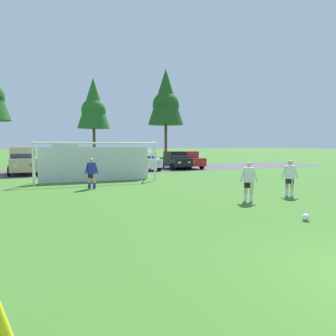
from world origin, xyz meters
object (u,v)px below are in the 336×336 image
(soccer_ball, at_px, (306,217))
(player_midfield_center, at_px, (290,178))
(parked_car_slot_right, at_px, (187,160))
(parked_car_slot_left, at_px, (65,157))
(soccer_goal, at_px, (97,161))
(parked_car_slot_center, at_px, (145,161))
(parked_car_slot_center_right, at_px, (175,160))
(player_striker_near, at_px, (92,173))
(parked_car_slot_far_left, at_px, (22,160))
(player_defender_far, at_px, (249,182))
(parked_car_slot_center_left, at_px, (93,158))

(soccer_ball, relative_size, player_midfield_center, 0.13)
(soccer_ball, xyz_separation_m, parked_car_slot_right, (6.90, 20.26, 0.77))
(parked_car_slot_left, bearing_deg, soccer_goal, -81.23)
(parked_car_slot_left, bearing_deg, parked_car_slot_center, -0.01)
(parked_car_slot_center_right, bearing_deg, player_striker_near, -134.16)
(player_striker_near, bearing_deg, parked_car_slot_center, 56.50)
(parked_car_slot_far_left, bearing_deg, soccer_goal, -59.33)
(player_defender_far, height_order, parked_car_slot_center_left, parked_car_slot_center_left)
(parked_car_slot_center_right, bearing_deg, parked_car_slot_right, 3.71)
(player_midfield_center, xyz_separation_m, parked_car_slot_center, (-0.73, 16.70, 0.05))
(player_striker_near, xyz_separation_m, parked_car_slot_center_left, (2.56, 12.63, 0.29))
(soccer_goal, distance_m, player_striker_near, 3.31)
(parked_car_slot_right, bearing_deg, parked_car_slot_left, -179.88)
(soccer_goal, bearing_deg, parked_car_slot_left, 98.77)
(soccer_goal, xyz_separation_m, player_striker_near, (-0.92, -3.15, -0.47))
(player_striker_near, height_order, parked_car_slot_center_right, parked_car_slot_center_right)
(player_defender_far, xyz_separation_m, parked_car_slot_center_left, (-2.57, 19.07, 0.29))
(player_midfield_center, height_order, parked_car_slot_center_left, parked_car_slot_center_left)
(soccer_ball, bearing_deg, soccer_goal, 106.05)
(player_midfield_center, xyz_separation_m, parked_car_slot_far_left, (-11.17, 16.68, 0.29))
(soccer_ball, xyz_separation_m, parked_car_slot_center, (2.37, 20.23, 0.77))
(player_defender_far, height_order, parked_car_slot_center, parked_car_slot_center)
(soccer_goal, xyz_separation_m, player_midfield_center, (6.79, -9.31, -0.47))
(parked_car_slot_center_left, relative_size, parked_car_slot_center_right, 1.09)
(parked_car_slot_left, height_order, parked_car_slot_center_left, parked_car_slot_left)
(player_midfield_center, xyz_separation_m, parked_car_slot_right, (3.80, 16.72, 0.05))
(parked_car_slot_left, bearing_deg, parked_car_slot_center_right, -0.34)
(player_midfield_center, distance_m, parked_car_slot_center, 16.71)
(player_defender_far, xyz_separation_m, parked_car_slot_center_right, (5.05, 16.92, 0.05))
(soccer_ball, distance_m, player_midfield_center, 4.76)
(soccer_ball, bearing_deg, parked_car_slot_far_left, 111.76)
(soccer_goal, xyz_separation_m, parked_car_slot_center, (6.06, 7.39, -0.42))
(parked_car_slot_far_left, distance_m, parked_car_slot_center_right, 13.64)
(parked_car_slot_right, bearing_deg, player_defender_far, -110.59)
(parked_car_slot_center_left, bearing_deg, parked_car_slot_center_right, -15.76)
(player_striker_near, xyz_separation_m, player_defender_far, (5.13, -6.44, 0.00))
(parked_car_slot_center_right, relative_size, parked_car_slot_right, 1.00)
(player_striker_near, relative_size, parked_car_slot_right, 0.38)
(soccer_ball, relative_size, soccer_goal, 0.03)
(soccer_ball, height_order, parked_car_slot_center_left, parked_car_slot_center_left)
(player_defender_far, distance_m, parked_car_slot_center_left, 19.24)
(player_defender_far, xyz_separation_m, parked_car_slot_left, (-5.35, 16.98, 0.52))
(parked_car_slot_far_left, distance_m, parked_car_slot_right, 14.97)
(soccer_goal, xyz_separation_m, parked_car_slot_left, (-1.14, 7.39, 0.05))
(player_midfield_center, bearing_deg, player_defender_far, -173.78)
(soccer_ball, bearing_deg, parked_car_slot_center, 83.33)
(player_striker_near, distance_m, parked_car_slot_left, 10.56)
(parked_car_slot_far_left, bearing_deg, parked_car_slot_center_left, 19.26)
(parked_car_slot_center_left, xyz_separation_m, parked_car_slot_right, (8.95, -2.06, -0.24))
(soccer_ball, xyz_separation_m, parked_car_slot_center_right, (5.57, 20.17, 0.77))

